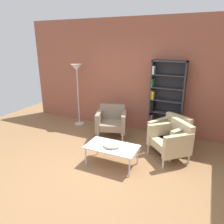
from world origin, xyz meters
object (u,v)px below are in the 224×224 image
(armchair_corner_red, at_px, (112,121))
(floor_lamp_torchiere, at_px, (77,75))
(coffee_table_low, at_px, (112,148))
(armchair_near_window, at_px, (171,133))
(armchair_by_bookshelf, at_px, (172,140))
(decorative_bowl, at_px, (112,145))
(bookshelf_tall, at_px, (165,101))

(armchair_corner_red, distance_m, floor_lamp_torchiere, 1.63)
(coffee_table_low, height_order, armchair_corner_red, armchair_corner_red)
(armchair_near_window, bearing_deg, armchair_by_bookshelf, -48.69)
(floor_lamp_torchiere, bearing_deg, armchair_by_bookshelf, -16.55)
(armchair_by_bookshelf, relative_size, armchair_corner_red, 1.08)
(decorative_bowl, xyz_separation_m, floor_lamp_torchiere, (-1.78, 1.57, 1.01))
(bookshelf_tall, relative_size, floor_lamp_torchiere, 1.09)
(bookshelf_tall, height_order, floor_lamp_torchiere, bookshelf_tall)
(armchair_corner_red, xyz_separation_m, floor_lamp_torchiere, (-1.21, 0.36, 1.03))
(bookshelf_tall, distance_m, floor_lamp_torchiere, 2.46)
(coffee_table_low, relative_size, armchair_near_window, 1.07)
(coffee_table_low, height_order, floor_lamp_torchiere, floor_lamp_torchiere)
(bookshelf_tall, bearing_deg, armchair_by_bookshelf, -70.21)
(armchair_corner_red, bearing_deg, decorative_bowl, -83.62)
(armchair_corner_red, bearing_deg, armchair_near_window, -24.49)
(decorative_bowl, distance_m, armchair_near_window, 1.41)
(armchair_by_bookshelf, bearing_deg, floor_lamp_torchiere, -149.57)
(armchair_by_bookshelf, height_order, armchair_corner_red, same)
(armchair_near_window, distance_m, floor_lamp_torchiere, 2.95)
(armchair_by_bookshelf, bearing_deg, armchair_corner_red, -149.63)
(decorative_bowl, relative_size, armchair_near_window, 0.34)
(bookshelf_tall, distance_m, decorative_bowl, 1.97)
(armchair_corner_red, bearing_deg, bookshelf_tall, 8.31)
(bookshelf_tall, xyz_separation_m, coffee_table_low, (-0.61, -1.81, -0.56))
(coffee_table_low, xyz_separation_m, floor_lamp_torchiere, (-1.78, 1.57, 1.08))
(coffee_table_low, xyz_separation_m, armchair_corner_red, (-0.57, 1.21, 0.05))
(coffee_table_low, relative_size, armchair_by_bookshelf, 1.05)
(floor_lamp_torchiere, bearing_deg, bookshelf_tall, 5.77)
(decorative_bowl, distance_m, floor_lamp_torchiere, 2.58)
(decorative_bowl, relative_size, armchair_by_bookshelf, 0.34)
(armchair_by_bookshelf, relative_size, armchair_near_window, 1.02)
(armchair_by_bookshelf, xyz_separation_m, armchair_near_window, (-0.06, 0.31, 0.00))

